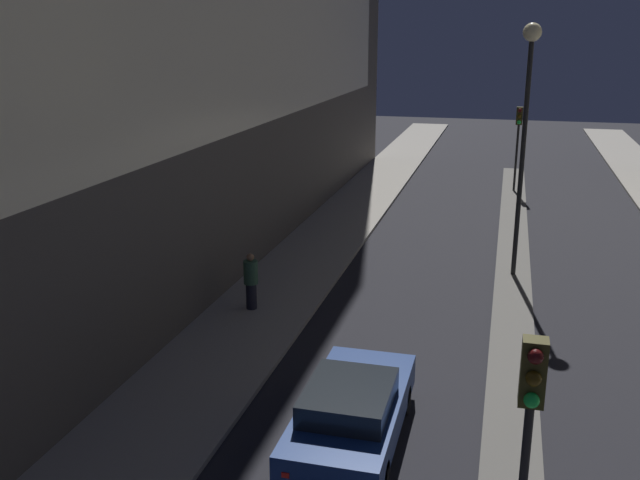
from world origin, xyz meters
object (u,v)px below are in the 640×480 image
at_px(street_lamp, 527,98).
at_px(car_left_lane, 352,412).
at_px(traffic_light_mid, 518,130).
at_px(traffic_light_near, 529,422).
at_px(pedestrian_on_left_sidewalk, 251,280).

distance_m(street_lamp, car_left_lane, 13.13).
distance_m(traffic_light_mid, street_lamp, 14.15).
xyz_separation_m(traffic_light_near, car_left_lane, (-3.17, 4.01, -2.53)).
bearing_deg(traffic_light_mid, street_lamp, -90.00).
relative_size(traffic_light_mid, car_left_lane, 0.91).
bearing_deg(car_left_lane, traffic_light_mid, 82.91).
xyz_separation_m(traffic_light_near, pedestrian_on_left_sidewalk, (-7.60, 10.26, -2.27)).
xyz_separation_m(street_lamp, pedestrian_on_left_sidewalk, (-7.60, -5.33, -5.03)).
distance_m(traffic_light_near, pedestrian_on_left_sidewalk, 12.97).
distance_m(street_lamp, pedestrian_on_left_sidewalk, 10.56).
bearing_deg(street_lamp, traffic_light_mid, 90.00).
height_order(traffic_light_near, pedestrian_on_left_sidewalk, traffic_light_near).
xyz_separation_m(car_left_lane, pedestrian_on_left_sidewalk, (-4.43, 6.25, 0.26)).
height_order(traffic_light_near, traffic_light_mid, same).
bearing_deg(car_left_lane, pedestrian_on_left_sidewalk, 125.31).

